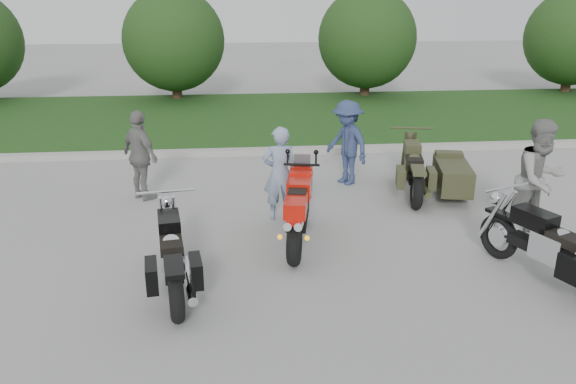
{
  "coord_description": "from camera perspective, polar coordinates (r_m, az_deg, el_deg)",
  "views": [
    {
      "loc": [
        -0.93,
        -7.4,
        3.75
      ],
      "look_at": [
        -0.13,
        0.9,
        0.8
      ],
      "focal_mm": 35.0,
      "sensor_mm": 36.0,
      "label": 1
    }
  ],
  "objects": [
    {
      "name": "cruiser_right",
      "position": [
        8.33,
        25.7,
        -5.63
      ],
      "size": [
        1.11,
        2.35,
        0.95
      ],
      "rotation": [
        0.0,
        0.0,
        0.38
      ],
      "color": "black",
      "rests_on": "ground"
    },
    {
      "name": "cruiser_sidecar",
      "position": [
        11.26,
        14.81,
        1.77
      ],
      "size": [
        1.51,
        2.46,
        0.95
      ],
      "rotation": [
        0.0,
        0.0,
        -0.21
      ],
      "color": "black",
      "rests_on": "ground"
    },
    {
      "name": "sportbike_red",
      "position": [
        8.7,
        1.03,
        -1.65
      ],
      "size": [
        0.66,
        2.19,
        1.04
      ],
      "rotation": [
        0.0,
        0.0,
        -0.19
      ],
      "color": "black",
      "rests_on": "ground"
    },
    {
      "name": "cruiser_left",
      "position": [
        7.56,
        -11.62,
        -6.63
      ],
      "size": [
        0.6,
        2.39,
        0.92
      ],
      "rotation": [
        0.0,
        0.0,
        0.15
      ],
      "color": "black",
      "rests_on": "ground"
    },
    {
      "name": "tree_mid_right",
      "position": [
        21.53,
        8.02,
        15.16
      ],
      "size": [
        3.6,
        3.6,
        4.0
      ],
      "color": "#3F2B1C",
      "rests_on": "ground"
    },
    {
      "name": "person_grey",
      "position": [
        9.73,
        24.19,
        1.15
      ],
      "size": [
        1.11,
        0.97,
        1.94
      ],
      "primitive_type": "imported",
      "rotation": [
        0.0,
        0.0,
        0.28
      ],
      "color": "gray",
      "rests_on": "ground"
    },
    {
      "name": "tree_far_right",
      "position": [
        24.62,
        27.02,
        13.83
      ],
      "size": [
        3.6,
        3.6,
        4.0
      ],
      "color": "#3F2B1C",
      "rests_on": "ground"
    },
    {
      "name": "curb",
      "position": [
        13.92,
        -1.48,
        4.17
      ],
      "size": [
        60.0,
        0.3,
        0.15
      ],
      "primitive_type": "cube",
      "color": "#A8A69E",
      "rests_on": "ground"
    },
    {
      "name": "person_denim",
      "position": [
        11.59,
        6.02,
        5.0
      ],
      "size": [
        1.13,
        1.3,
        1.74
      ],
      "primitive_type": "imported",
      "rotation": [
        0.0,
        0.0,
        -1.04
      ],
      "color": "navy",
      "rests_on": "ground"
    },
    {
      "name": "ground",
      "position": [
        8.34,
        1.5,
        -7.22
      ],
      "size": [
        80.0,
        80.0,
        0.0
      ],
      "primitive_type": "plane",
      "color": "#A1A19B",
      "rests_on": "ground"
    },
    {
      "name": "tree_mid_left",
      "position": [
        21.05,
        -11.53,
        14.87
      ],
      "size": [
        3.6,
        3.6,
        4.0
      ],
      "color": "#3F2B1C",
      "rests_on": "ground"
    },
    {
      "name": "person_stripe",
      "position": [
        9.66,
        -0.83,
        1.88
      ],
      "size": [
        0.63,
        0.44,
        1.66
      ],
      "primitive_type": "imported",
      "rotation": [
        0.0,
        0.0,
        3.21
      ],
      "color": "#8799B8",
      "rests_on": "ground"
    },
    {
      "name": "person_back",
      "position": [
        10.97,
        -14.75,
        3.59
      ],
      "size": [
        0.99,
        1.04,
        1.73
      ],
      "primitive_type": "imported",
      "rotation": [
        0.0,
        0.0,
        2.29
      ],
      "color": "gray",
      "rests_on": "ground"
    },
    {
      "name": "grass_strip",
      "position": [
        17.95,
        -2.44,
        7.63
      ],
      "size": [
        60.0,
        8.0,
        0.14
      ],
      "primitive_type": "cube",
      "color": "#2A521C",
      "rests_on": "ground"
    }
  ]
}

